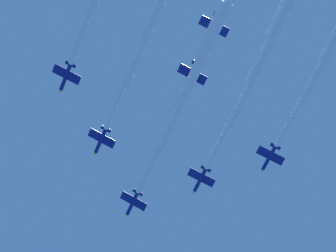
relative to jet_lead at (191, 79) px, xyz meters
name	(u,v)px	position (x,y,z in m)	size (l,w,h in m)	color
jet_lead	(191,79)	(0.00, 0.00, 0.00)	(53.48, 51.82, 4.37)	navy
jet_port_inner	(159,5)	(-0.39, -21.79, 2.88)	(53.99, 52.24, 4.32)	navy
jet_starboard_inner	(262,56)	(20.21, 2.00, 2.15)	(51.48, 51.08, 4.26)	navy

